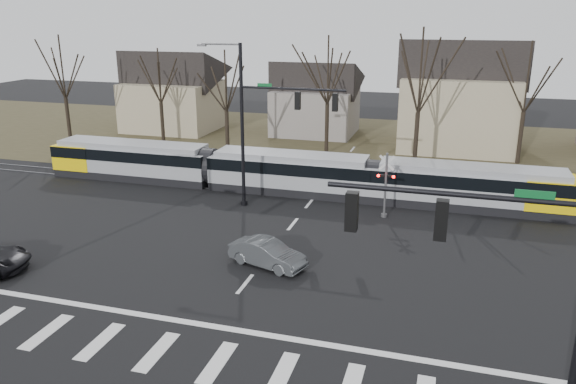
# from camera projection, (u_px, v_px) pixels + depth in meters

# --- Properties ---
(ground) EXTENTS (140.00, 140.00, 0.00)m
(ground) POSITION_uv_depth(u_px,v_px,m) (229.00, 305.00, 23.93)
(ground) COLOR black
(grass_verge) EXTENTS (140.00, 28.00, 0.01)m
(grass_verge) POSITION_uv_depth(u_px,v_px,m) (356.00, 145.00, 53.18)
(grass_verge) COLOR #38331E
(grass_verge) RESTS_ON ground
(crosswalk) EXTENTS (27.00, 2.60, 0.01)m
(crosswalk) POSITION_uv_depth(u_px,v_px,m) (187.00, 357.00, 20.27)
(crosswalk) COLOR silver
(crosswalk) RESTS_ON ground
(stop_line) EXTENTS (28.00, 0.35, 0.01)m
(stop_line) POSITION_uv_depth(u_px,v_px,m) (211.00, 326.00, 22.28)
(stop_line) COLOR silver
(stop_line) RESTS_ON ground
(lane_dashes) EXTENTS (0.18, 30.00, 0.01)m
(lane_dashes) POSITION_uv_depth(u_px,v_px,m) (317.00, 194.00, 38.55)
(lane_dashes) COLOR silver
(lane_dashes) RESTS_ON ground
(rail_pair) EXTENTS (90.00, 1.52, 0.06)m
(rail_pair) POSITION_uv_depth(u_px,v_px,m) (316.00, 195.00, 38.36)
(rail_pair) COLOR #59595E
(rail_pair) RESTS_ON ground
(tram) EXTENTS (36.41, 2.70, 2.76)m
(tram) POSITION_uv_depth(u_px,v_px,m) (289.00, 171.00, 38.64)
(tram) COLOR gray
(tram) RESTS_ON ground
(sedan) EXTENTS (3.66, 4.74, 1.30)m
(sedan) POSITION_uv_depth(u_px,v_px,m) (267.00, 253.00, 27.44)
(sedan) COLOR #424548
(sedan) RESTS_ON ground
(signal_pole_near_right) EXTENTS (6.72, 0.44, 8.00)m
(signal_pole_near_right) POSITION_uv_depth(u_px,v_px,m) (505.00, 291.00, 14.16)
(signal_pole_near_right) COLOR black
(signal_pole_near_right) RESTS_ON ground
(signal_pole_far) EXTENTS (9.28, 0.44, 10.20)m
(signal_pole_far) POSITION_uv_depth(u_px,v_px,m) (266.00, 119.00, 34.27)
(signal_pole_far) COLOR black
(signal_pole_far) RESTS_ON ground
(rail_crossing_signal) EXTENTS (1.08, 0.36, 4.00)m
(rail_crossing_signal) POSITION_uv_depth(u_px,v_px,m) (385.00, 187.00, 33.71)
(rail_crossing_signal) COLOR #59595B
(rail_crossing_signal) RESTS_ON ground
(tree_row) EXTENTS (59.20, 7.20, 10.00)m
(tree_row) POSITION_uv_depth(u_px,v_px,m) (370.00, 102.00, 45.64)
(tree_row) COLOR black
(tree_row) RESTS_ON ground
(house_a) EXTENTS (9.72, 8.64, 8.60)m
(house_a) POSITION_uv_depth(u_px,v_px,m) (173.00, 87.00, 59.03)
(house_a) COLOR tan
(house_a) RESTS_ON ground
(house_b) EXTENTS (8.64, 7.56, 7.65)m
(house_b) POSITION_uv_depth(u_px,v_px,m) (316.00, 95.00, 56.98)
(house_b) COLOR gray
(house_b) RESTS_ON ground
(house_c) EXTENTS (10.80, 8.64, 10.10)m
(house_c) POSITION_uv_depth(u_px,v_px,m) (460.00, 91.00, 50.09)
(house_c) COLOR tan
(house_c) RESTS_ON ground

